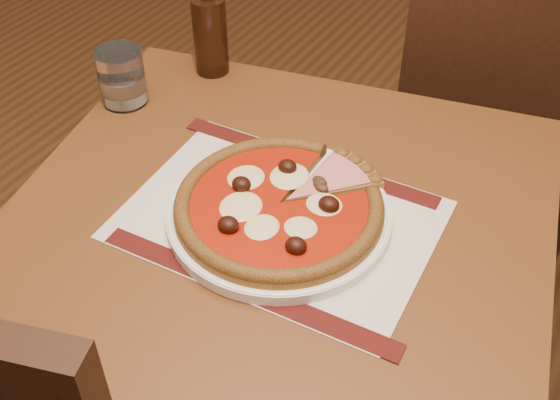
{
  "coord_description": "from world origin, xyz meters",
  "views": [
    {
      "loc": [
        0.19,
        -0.41,
        1.47
      ],
      "look_at": [
        -0.2,
        0.24,
        0.78
      ],
      "focal_mm": 45.0,
      "sensor_mm": 36.0,
      "label": 1
    }
  ],
  "objects_px": {
    "chair_far": "(492,130)",
    "plate": "(279,215)",
    "water_glass": "(122,77)",
    "bottle": "(210,31)",
    "table": "(274,269)",
    "pizza": "(279,205)"
  },
  "relations": [
    {
      "from": "water_glass",
      "to": "bottle",
      "type": "bearing_deg",
      "value": 64.82
    },
    {
      "from": "bottle",
      "to": "pizza",
      "type": "bearing_deg",
      "value": -42.12
    },
    {
      "from": "table",
      "to": "water_glass",
      "type": "relative_size",
      "value": 9.46
    },
    {
      "from": "pizza",
      "to": "plate",
      "type": "bearing_deg",
      "value": 69.48
    },
    {
      "from": "chair_far",
      "to": "bottle",
      "type": "height_order",
      "value": "bottle"
    },
    {
      "from": "chair_far",
      "to": "water_glass",
      "type": "xyz_separation_m",
      "value": [
        -0.54,
        -0.57,
        0.27
      ]
    },
    {
      "from": "table",
      "to": "plate",
      "type": "bearing_deg",
      "value": 65.23
    },
    {
      "from": "table",
      "to": "chair_far",
      "type": "relative_size",
      "value": 1.03
    },
    {
      "from": "chair_far",
      "to": "water_glass",
      "type": "bearing_deg",
      "value": 27.88
    },
    {
      "from": "pizza",
      "to": "chair_far",
      "type": "bearing_deg",
      "value": 78.32
    },
    {
      "from": "table",
      "to": "plate",
      "type": "relative_size",
      "value": 2.88
    },
    {
      "from": "plate",
      "to": "table",
      "type": "bearing_deg",
      "value": -114.77
    },
    {
      "from": "chair_far",
      "to": "plate",
      "type": "height_order",
      "value": "chair_far"
    },
    {
      "from": "water_glass",
      "to": "chair_far",
      "type": "bearing_deg",
      "value": 46.45
    },
    {
      "from": "table",
      "to": "water_glass",
      "type": "height_order",
      "value": "water_glass"
    },
    {
      "from": "plate",
      "to": "pizza",
      "type": "relative_size",
      "value": 1.08
    },
    {
      "from": "chair_far",
      "to": "water_glass",
      "type": "relative_size",
      "value": 9.14
    },
    {
      "from": "water_glass",
      "to": "bottle",
      "type": "xyz_separation_m",
      "value": [
        0.08,
        0.16,
        0.03
      ]
    },
    {
      "from": "bottle",
      "to": "table",
      "type": "bearing_deg",
      "value": -43.42
    },
    {
      "from": "chair_far",
      "to": "water_glass",
      "type": "height_order",
      "value": "chair_far"
    },
    {
      "from": "pizza",
      "to": "bottle",
      "type": "distance_m",
      "value": 0.44
    },
    {
      "from": "pizza",
      "to": "water_glass",
      "type": "bearing_deg",
      "value": 162.53
    }
  ]
}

